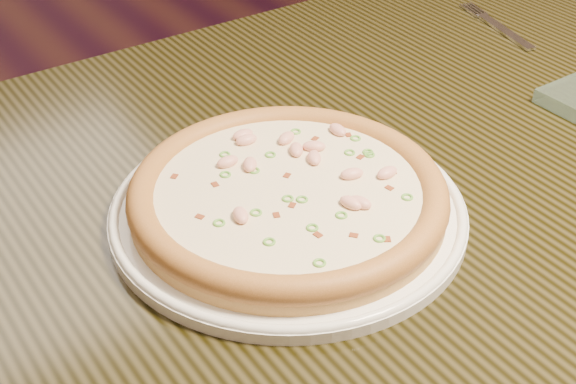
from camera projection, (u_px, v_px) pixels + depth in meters
ground at (259, 321)px, 1.74m from camera, size 9.00×9.00×0.00m
hero_table at (348, 228)px, 0.95m from camera, size 1.20×0.80×0.75m
plate at (288, 209)px, 0.80m from camera, size 0.35×0.35×0.02m
pizza at (288, 194)px, 0.79m from camera, size 0.31×0.31×0.03m
fork at (499, 27)px, 1.17m from camera, size 0.06×0.17×0.00m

